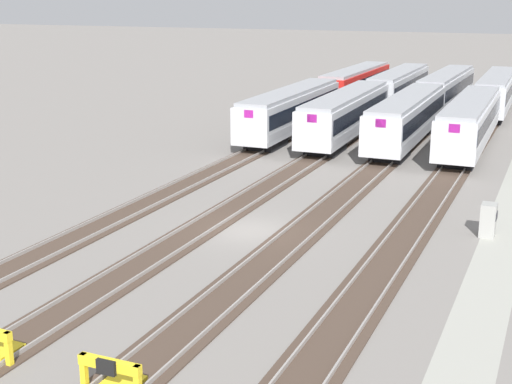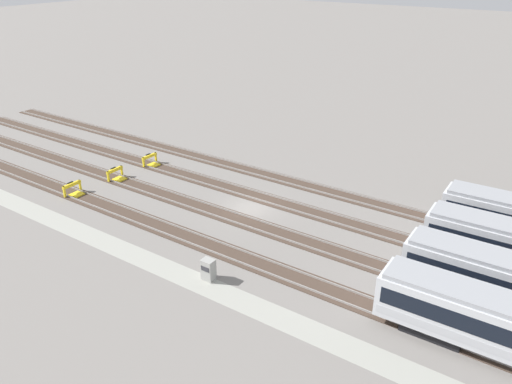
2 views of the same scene
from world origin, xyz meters
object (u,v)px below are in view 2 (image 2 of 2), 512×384
Objects in this scene: bumper_stop_nearest_track at (74,190)px; electrical_cabinet at (208,270)px; bumper_stop_middle_track at (151,161)px; bumper_stop_near_inner_track at (117,175)px.

electrical_cabinet is (19.29, -3.52, 0.29)m from bumper_stop_nearest_track.
electrical_cabinet reaches higher than bumper_stop_nearest_track.
bumper_stop_near_inner_track is at bearing -92.22° from bumper_stop_middle_track.
electrical_cabinet is at bearing -10.34° from bumper_stop_nearest_track.
electrical_cabinet reaches higher than bumper_stop_middle_track.
bumper_stop_near_inner_track is at bearing 82.48° from bumper_stop_nearest_track.
bumper_stop_nearest_track and bumper_stop_near_inner_track have the same top height.
bumper_stop_middle_track is at bearing 144.91° from electrical_cabinet.
bumper_stop_nearest_track is at bearing -97.52° from bumper_stop_near_inner_track.
bumper_stop_middle_track is 22.59m from electrical_cabinet.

